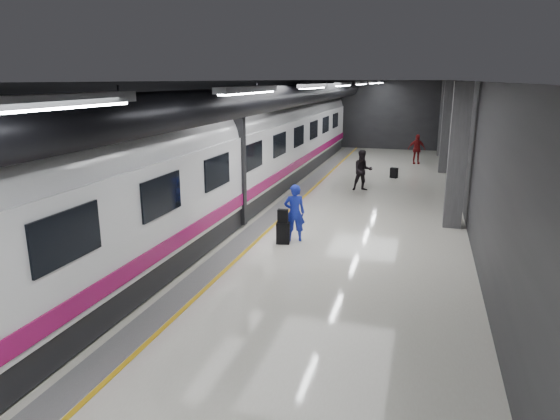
% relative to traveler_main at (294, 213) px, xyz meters
% --- Properties ---
extents(ground, '(40.00, 40.00, 0.00)m').
position_rel_traveler_main_xyz_m(ground, '(-0.09, 0.86, -0.84)').
color(ground, silver).
rests_on(ground, ground).
extents(platform_hall, '(10.02, 40.02, 4.51)m').
position_rel_traveler_main_xyz_m(platform_hall, '(-0.37, 1.81, 2.70)').
color(platform_hall, black).
rests_on(platform_hall, ground).
extents(train, '(3.05, 38.00, 4.05)m').
position_rel_traveler_main_xyz_m(train, '(-3.33, 0.86, 1.23)').
color(train, black).
rests_on(train, ground).
extents(traveler_main, '(0.71, 0.59, 1.68)m').
position_rel_traveler_main_xyz_m(traveler_main, '(0.00, 0.00, 0.00)').
color(traveler_main, '#1C1CD4').
rests_on(traveler_main, ground).
extents(suitcase_main, '(0.42, 0.31, 0.62)m').
position_rel_traveler_main_xyz_m(suitcase_main, '(-0.24, -0.35, -0.53)').
color(suitcase_main, black).
rests_on(suitcase_main, ground).
extents(shoulder_bag, '(0.30, 0.17, 0.39)m').
position_rel_traveler_main_xyz_m(shoulder_bag, '(-0.25, -0.34, -0.02)').
color(shoulder_bag, black).
rests_on(shoulder_bag, suitcase_main).
extents(traveler_far_a, '(1.01, 0.90, 1.71)m').
position_rel_traveler_main_xyz_m(traveler_far_a, '(1.03, 7.35, 0.02)').
color(traveler_far_a, black).
rests_on(traveler_far_a, ground).
extents(traveler_far_b, '(1.02, 0.61, 1.63)m').
position_rel_traveler_main_xyz_m(traveler_far_b, '(3.02, 15.11, -0.02)').
color(traveler_far_b, maroon).
rests_on(traveler_far_b, ground).
extents(suitcase_far, '(0.39, 0.33, 0.49)m').
position_rel_traveler_main_xyz_m(suitcase_far, '(2.14, 10.56, -0.59)').
color(suitcase_far, black).
rests_on(suitcase_far, ground).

